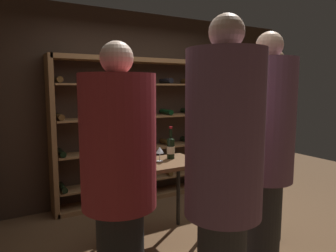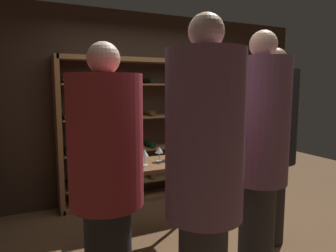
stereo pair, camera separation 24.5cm
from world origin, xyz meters
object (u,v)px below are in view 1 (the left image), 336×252
at_px(wine_glass_stemmed_left, 160,151).
at_px(wine_glass_stemmed_right, 146,154).
at_px(person_host_in_suit, 270,137).
at_px(tasting_table, 152,174).
at_px(person_bystander_dark_jacket, 265,149).
at_px(person_guest_blue_shirt, 119,173).
at_px(wine_rack, 155,130).
at_px(wine_bottle_green_slim, 108,154).
at_px(wine_bottle_black_capsule, 171,147).
at_px(person_bystander_red_print, 223,174).

bearing_deg(wine_glass_stemmed_left, wine_glass_stemmed_right, -155.75).
bearing_deg(person_host_in_suit, wine_glass_stemmed_right, -161.20).
bearing_deg(tasting_table, person_bystander_dark_jacket, -65.69).
height_order(person_bystander_dark_jacket, wine_glass_stemmed_right, person_bystander_dark_jacket).
xyz_separation_m(tasting_table, person_guest_blue_shirt, (-0.67, -0.84, 0.31)).
relative_size(tasting_table, wine_glass_stemmed_left, 6.56).
bearing_deg(tasting_table, wine_glass_stemmed_left, 13.89).
relative_size(wine_rack, wine_bottle_green_slim, 9.00).
xyz_separation_m(wine_bottle_green_slim, wine_glass_stemmed_left, (0.53, -0.10, -0.00)).
relative_size(person_guest_blue_shirt, wine_bottle_black_capsule, 5.46).
xyz_separation_m(person_guest_blue_shirt, wine_bottle_green_slim, (0.25, 0.96, -0.08)).
distance_m(person_bystander_red_print, wine_bottle_black_capsule, 1.59).
bearing_deg(person_guest_blue_shirt, wine_bottle_green_slim, -56.55).
relative_size(person_bystander_dark_jacket, wine_glass_stemmed_left, 13.25).
relative_size(wine_rack, person_guest_blue_shirt, 1.53).
height_order(person_guest_blue_shirt, wine_bottle_black_capsule, person_guest_blue_shirt).
distance_m(person_bystander_red_print, wine_bottle_green_slim, 1.55).
relative_size(wine_rack, wine_glass_stemmed_left, 19.00).
relative_size(person_host_in_suit, wine_glass_stemmed_right, 12.09).
distance_m(tasting_table, wine_glass_stemmed_left, 0.25).
bearing_deg(person_guest_blue_shirt, person_host_in_suit, -122.07).
height_order(wine_rack, person_bystander_dark_jacket, person_bystander_dark_jacket).
height_order(wine_bottle_green_slim, wine_glass_stemmed_left, wine_bottle_green_slim).
height_order(wine_bottle_green_slim, wine_glass_stemmed_right, wine_bottle_green_slim).
bearing_deg(wine_glass_stemmed_left, wine_bottle_black_capsule, 18.59).
xyz_separation_m(tasting_table, wine_bottle_black_capsule, (0.27, 0.08, 0.24)).
relative_size(person_guest_blue_shirt, wine_glass_stemmed_right, 11.55).
xyz_separation_m(tasting_table, person_bystander_red_print, (-0.25, -1.41, 0.39)).
bearing_deg(wine_rack, wine_bottle_green_slim, -134.68).
xyz_separation_m(person_guest_blue_shirt, wine_glass_stemmed_right, (0.58, 0.78, -0.08)).
xyz_separation_m(person_bystander_dark_jacket, person_guest_blue_shirt, (-1.15, 0.21, -0.08)).
xyz_separation_m(person_bystander_red_print, wine_glass_stemmed_right, (0.15, 1.34, -0.15)).
bearing_deg(person_guest_blue_shirt, person_bystander_red_print, 174.63).
relative_size(wine_rack, person_bystander_red_print, 1.45).
xyz_separation_m(person_guest_blue_shirt, wine_bottle_black_capsule, (0.94, 0.92, -0.08)).
bearing_deg(person_bystander_red_print, wine_bottle_green_slim, -122.35).
distance_m(wine_bottle_black_capsule, wine_glass_stemmed_left, 0.17).
xyz_separation_m(person_host_in_suit, person_bystander_dark_jacket, (-0.65, -0.54, 0.03)).
distance_m(person_host_in_suit, person_bystander_dark_jacket, 0.85).
distance_m(person_bystander_dark_jacket, wine_glass_stemmed_left, 1.16).
height_order(person_host_in_suit, wine_bottle_green_slim, person_host_in_suit).
height_order(person_host_in_suit, person_guest_blue_shirt, person_host_in_suit).
relative_size(wine_rack, person_bystander_dark_jacket, 1.43).
bearing_deg(tasting_table, wine_glass_stemmed_right, -146.08).
relative_size(person_host_in_suit, wine_bottle_black_capsule, 5.71).
distance_m(wine_rack, person_bystander_red_print, 2.80).
height_order(wine_rack, wine_bottle_black_capsule, wine_rack).
bearing_deg(wine_glass_stemmed_right, person_guest_blue_shirt, -126.63).
bearing_deg(wine_bottle_green_slim, wine_glass_stemmed_right, -29.52).
bearing_deg(wine_rack, wine_bottle_black_capsule, -109.04).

